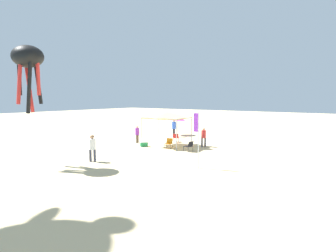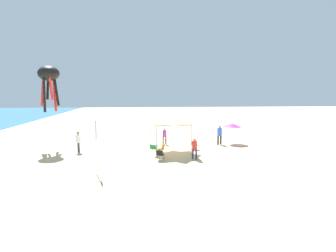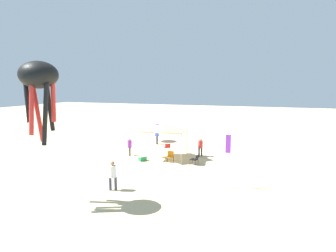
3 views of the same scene
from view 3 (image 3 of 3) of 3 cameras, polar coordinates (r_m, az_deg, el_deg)
The scene contains 13 objects.
ground at distance 26.06m, azimuth -4.57°, elevation -5.15°, with size 120.00×120.00×0.10m, color #D6BC8C.
canopy_tent at distance 22.37m, azimuth -0.66°, elevation -0.28°, with size 3.70×3.22×2.97m.
beach_umbrella at distance 29.51m, azimuth -2.18°, elevation 0.18°, with size 1.78×1.79×2.03m.
folding_chair_left_of_tent at distance 21.87m, azimuth 0.53°, elevation -6.39°, with size 0.67×0.75×0.82m.
folding_chair_facing_ocean at distance 21.09m, azimuth 5.79°, elevation -6.99°, with size 0.73×0.65×0.82m.
folding_chair_near_cooler at distance 25.01m, azimuth -0.13°, elevation -4.47°, with size 0.76×0.80×0.82m.
cooler_box at distance 22.26m, azimuth -5.45°, elevation -6.88°, with size 0.69×0.74×0.40m.
banner_flag at distance 16.28m, azimuth 13.05°, elevation -6.16°, with size 0.36×0.06×3.38m.
person_far_stroller at distance 16.22m, azimuth -11.72°, elevation -9.83°, with size 0.46×0.42×1.78m.
person_near_umbrella at distance 23.48m, azimuth 6.93°, elevation -4.17°, with size 0.39×0.39×1.64m.
person_by_tent at distance 28.23m, azimuth -2.38°, elevation -1.69°, with size 0.44×0.47×1.87m.
person_kite_handler at distance 23.81m, azimuth -8.19°, elevation -4.07°, with size 0.38×0.41×1.61m.
kite_octopus_black at distance 14.55m, azimuth -25.81°, elevation 8.93°, with size 1.83×1.83×4.05m.
Camera 3 is at (-10.41, 23.09, 6.11)m, focal length 28.59 mm.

